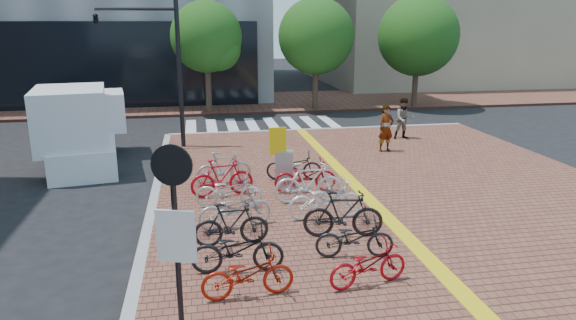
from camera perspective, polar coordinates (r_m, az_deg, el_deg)
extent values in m
plane|color=black|center=(12.28, 3.36, -8.94)|extent=(120.00, 120.00, 0.00)
cube|color=gray|center=(24.09, 3.67, 3.34)|extent=(14.00, 0.25, 0.15)
cube|color=brown|center=(32.37, -5.36, 6.36)|extent=(70.00, 8.00, 0.15)
cube|color=silver|center=(25.38, -10.74, 3.55)|extent=(0.50, 4.00, 0.01)
cube|color=silver|center=(25.39, -8.48, 3.66)|extent=(0.50, 4.00, 0.01)
cube|color=silver|center=(25.43, -6.22, 3.76)|extent=(0.50, 4.00, 0.01)
cube|color=silver|center=(25.52, -3.98, 3.85)|extent=(0.50, 4.00, 0.01)
cube|color=silver|center=(25.64, -1.75, 3.93)|extent=(0.50, 4.00, 0.01)
cube|color=silver|center=(25.81, 0.45, 4.01)|extent=(0.50, 4.00, 0.01)
cube|color=silver|center=(26.01, 2.62, 4.08)|extent=(0.50, 4.00, 0.01)
cube|color=silver|center=(26.24, 4.76, 4.15)|extent=(0.50, 4.00, 0.01)
cylinder|color=#38281E|center=(28.61, -8.84, 7.87)|extent=(0.32, 0.32, 2.60)
sphere|color=#194714|center=(28.40, -9.07, 13.38)|extent=(3.80, 3.80, 3.80)
sphere|color=#194714|center=(28.14, -7.75, 12.19)|extent=(2.40, 2.40, 2.40)
cylinder|color=#38281E|center=(29.37, 3.06, 8.21)|extent=(0.32, 0.32, 2.60)
sphere|color=#194714|center=(29.17, 3.14, 13.58)|extent=(4.20, 4.20, 4.20)
sphere|color=#194714|center=(29.04, 4.44, 12.37)|extent=(2.40, 2.40, 2.40)
cylinder|color=#38281E|center=(31.29, 13.93, 8.22)|extent=(0.32, 0.32, 2.60)
sphere|color=#194714|center=(31.09, 14.26, 13.25)|extent=(4.60, 4.60, 4.60)
sphere|color=#194714|center=(31.09, 15.45, 12.06)|extent=(2.40, 2.40, 2.40)
imported|color=#A51B0B|center=(9.50, -4.50, -12.56)|extent=(1.74, 0.72, 0.89)
imported|color=black|center=(10.36, -5.64, -9.88)|extent=(1.89, 0.78, 0.97)
imported|color=black|center=(11.54, -6.32, -7.10)|extent=(1.69, 0.55, 1.01)
imported|color=#B5B5BA|center=(12.53, -5.92, -5.36)|extent=(1.92, 1.00, 0.96)
imported|color=silver|center=(13.81, -6.58, -3.44)|extent=(1.88, 0.95, 0.94)
imported|color=red|center=(14.74, -7.34, -1.96)|extent=(1.88, 0.79, 1.09)
imported|color=#ABABAF|center=(15.82, -7.14, -0.87)|extent=(1.78, 0.79, 1.03)
imported|color=#AB0C14|center=(9.99, 8.91, -11.39)|extent=(1.70, 0.88, 0.85)
imported|color=black|center=(11.04, 7.40, -8.59)|extent=(1.72, 0.81, 0.87)
imported|color=black|center=(11.95, 6.16, -6.01)|extent=(1.91, 0.80, 1.12)
imported|color=white|center=(13.01, 4.21, -4.39)|extent=(1.96, 0.72, 1.02)
imported|color=silver|center=(14.10, 2.32, -2.53)|extent=(1.91, 0.56, 1.15)
imported|color=#9E0B17|center=(14.99, 1.94, -1.80)|extent=(1.85, 0.67, 0.97)
imported|color=black|center=(16.13, 0.68, -0.65)|extent=(1.83, 0.95, 0.92)
imported|color=gray|center=(19.98, 10.84, 3.46)|extent=(0.73, 0.57, 1.79)
imported|color=#4D5061|center=(22.34, 12.78, 4.51)|extent=(0.87, 0.70, 1.73)
cube|color=#A6A5A9|center=(15.34, -0.39, -1.06)|extent=(0.60, 0.49, 1.14)
cylinder|color=#B7B7BC|center=(15.17, -1.16, 0.10)|extent=(0.07, 0.07, 1.83)
cube|color=yellow|center=(14.98, -1.14, 2.12)|extent=(0.51, 0.07, 0.81)
cylinder|color=black|center=(7.80, -12.21, -9.90)|extent=(0.11, 0.11, 3.20)
cylinder|color=black|center=(7.28, -12.81, -0.56)|extent=(0.58, 0.21, 0.60)
cube|color=silver|center=(7.64, -12.34, -8.29)|extent=(0.57, 0.21, 0.80)
cylinder|color=black|center=(20.54, -11.95, 9.43)|extent=(0.17, 0.17, 5.83)
cylinder|color=black|center=(20.55, -16.54, 15.80)|extent=(2.91, 0.12, 0.12)
imported|color=black|center=(20.74, -20.61, 14.65)|extent=(0.26, 1.21, 0.49)
cube|color=silver|center=(19.71, -21.62, 0.87)|extent=(2.84, 5.24, 1.00)
cube|color=silver|center=(20.88, -21.82, 5.02)|extent=(2.40, 2.40, 1.44)
cube|color=silver|center=(18.57, -22.12, 4.36)|extent=(2.66, 3.40, 1.99)
cylinder|color=black|center=(21.53, -23.93, 1.46)|extent=(0.36, 0.80, 0.77)
cylinder|color=black|center=(18.11, -24.73, -1.04)|extent=(0.36, 0.80, 0.77)
cylinder|color=black|center=(21.43, -18.94, 1.90)|extent=(0.36, 0.80, 0.77)
cylinder|color=black|center=(17.99, -18.79, -0.53)|extent=(0.36, 0.80, 0.77)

